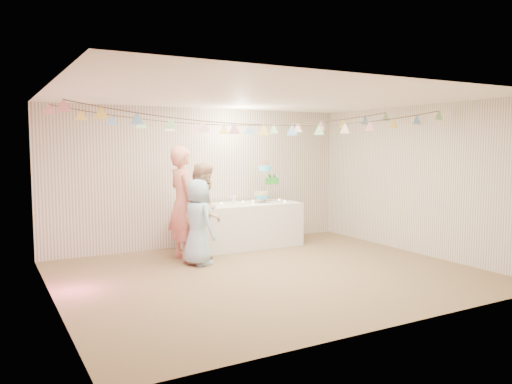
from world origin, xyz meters
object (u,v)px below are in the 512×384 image
person_adult_a (183,203)px  cake_stand (267,186)px  person_child (198,222)px  person_adult_b (205,213)px  table (243,225)px

person_adult_a → cake_stand: bearing=-78.6°
cake_stand → person_child: cake_stand is taller
person_adult_a → person_child: bearing=-173.0°
person_adult_b → person_child: (-0.17, -0.12, -0.12)m
cake_stand → person_adult_a: (-1.91, -0.51, -0.16)m
person_adult_a → person_child: (0.08, -0.45, -0.26)m
cake_stand → table: bearing=-174.8°
person_adult_b → person_child: 0.24m
person_adult_b → table: bearing=-10.8°
cake_stand → person_adult_b: (-1.66, -0.84, -0.30)m
table → cake_stand: cake_stand is taller
person_child → cake_stand: bearing=-73.2°
table → person_adult_b: (-1.11, -0.79, 0.40)m
table → person_adult_a: 1.54m
cake_stand → person_adult_a: bearing=-165.0°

